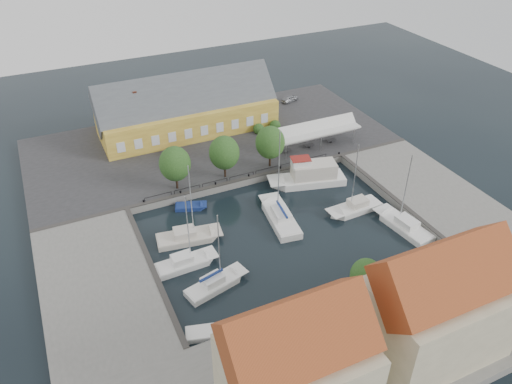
% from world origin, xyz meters
% --- Properties ---
extents(ground, '(140.00, 140.00, 0.00)m').
position_xyz_m(ground, '(0.00, 0.00, 0.00)').
color(ground, black).
rests_on(ground, ground).
extents(north_quay, '(56.00, 26.00, 1.00)m').
position_xyz_m(north_quay, '(0.00, 23.00, 0.50)').
color(north_quay, '#2D2D30').
rests_on(north_quay, ground).
extents(west_quay, '(12.00, 24.00, 1.00)m').
position_xyz_m(west_quay, '(-22.00, -2.00, 0.50)').
color(west_quay, slate).
rests_on(west_quay, ground).
extents(east_quay, '(12.00, 24.00, 1.00)m').
position_xyz_m(east_quay, '(22.00, -2.00, 0.50)').
color(east_quay, slate).
rests_on(east_quay, ground).
extents(south_bank, '(56.00, 14.00, 1.00)m').
position_xyz_m(south_bank, '(0.00, -21.00, 0.50)').
color(south_bank, slate).
rests_on(south_bank, ground).
extents(quay_edge_fittings, '(56.00, 24.72, 0.40)m').
position_xyz_m(quay_edge_fittings, '(0.02, 4.75, 1.06)').
color(quay_edge_fittings, '#383533').
rests_on(quay_edge_fittings, north_quay).
extents(warehouse, '(28.56, 14.00, 9.55)m').
position_xyz_m(warehouse, '(-2.60, 28.36, 4.43)').
color(warehouse, '#B88D2D').
rests_on(warehouse, north_quay).
extents(tent_canopy, '(14.00, 4.00, 2.83)m').
position_xyz_m(tent_canopy, '(14.00, 14.50, 3.68)').
color(tent_canopy, silver).
rests_on(tent_canopy, north_quay).
extents(quay_trees, '(18.20, 4.20, 6.30)m').
position_xyz_m(quay_trees, '(-2.00, 12.00, 4.88)').
color(quay_trees, black).
rests_on(quay_trees, north_quay).
extents(car_silver, '(3.78, 2.42, 1.20)m').
position_xyz_m(car_silver, '(18.51, 31.11, 1.60)').
color(car_silver, '#9A9BA1').
rests_on(car_silver, north_quay).
extents(car_red, '(1.95, 4.36, 1.39)m').
position_xyz_m(car_red, '(-6.68, 19.79, 1.69)').
color(car_red, maroon).
rests_on(car_red, north_quay).
extents(center_sailboat, '(3.99, 9.66, 12.85)m').
position_xyz_m(center_sailboat, '(0.97, 0.84, 0.36)').
color(center_sailboat, white).
rests_on(center_sailboat, ground).
extents(trawler, '(11.32, 5.84, 5.00)m').
position_xyz_m(trawler, '(8.75, 6.88, 1.02)').
color(trawler, white).
rests_on(trawler, ground).
extents(east_boat_b, '(7.76, 2.83, 10.52)m').
position_xyz_m(east_boat_b, '(10.89, -1.34, 0.26)').
color(east_boat_b, white).
rests_on(east_boat_b, ground).
extents(east_boat_c, '(3.61, 8.60, 10.71)m').
position_xyz_m(east_boat_c, '(14.20, -7.08, 0.26)').
color(east_boat_c, white).
rests_on(east_boat_c, ground).
extents(west_boat_b, '(8.21, 3.84, 10.89)m').
position_xyz_m(west_boat_b, '(-10.90, 2.12, 0.26)').
color(west_boat_b, beige).
rests_on(west_boat_b, ground).
extents(west_boat_c, '(7.30, 2.57, 9.90)m').
position_xyz_m(west_boat_c, '(-12.63, -2.19, 0.26)').
color(west_boat_c, white).
rests_on(west_boat_c, ground).
extents(west_boat_d, '(7.49, 3.89, 9.89)m').
position_xyz_m(west_boat_d, '(-10.74, -6.75, 0.27)').
color(west_boat_d, white).
rests_on(west_boat_d, ground).
extents(launch_sw, '(4.95, 2.93, 0.98)m').
position_xyz_m(launch_sw, '(-13.63, -12.46, 0.09)').
color(launch_sw, white).
rests_on(launch_sw, ground).
extents(launch_nw, '(4.43, 2.97, 0.88)m').
position_xyz_m(launch_nw, '(-8.49, 8.26, 0.09)').
color(launch_nw, navy).
rests_on(launch_nw, ground).
extents(townhouses, '(36.30, 8.50, 12.00)m').
position_xyz_m(townhouses, '(1.93, -23.24, 5.82)').
color(townhouses, beige).
rests_on(townhouses, south_bank).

